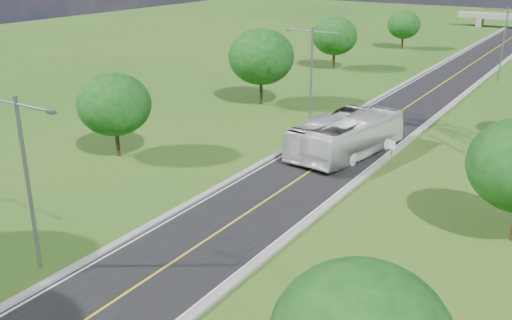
{
  "coord_description": "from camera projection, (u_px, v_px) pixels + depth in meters",
  "views": [
    {
      "loc": [
        19.55,
        -5.24,
        16.94
      ],
      "look_at": [
        -0.83,
        26.69,
        3.0
      ],
      "focal_mm": 40.0,
      "sensor_mm": 36.0,
      "label": 1
    }
  ],
  "objects": [
    {
      "name": "tree_lc",
      "position": [
        261.0,
        57.0,
        65.07
      ],
      "size": [
        7.56,
        7.56,
        8.79
      ],
      "color": "black",
      "rests_on": "ground"
    },
    {
      "name": "tree_ld",
      "position": [
        335.0,
        36.0,
        85.29
      ],
      "size": [
        6.72,
        6.72,
        7.82
      ],
      "color": "black",
      "rests_on": "ground"
    },
    {
      "name": "tree_lb",
      "position": [
        114.0,
        104.0,
        48.49
      ],
      "size": [
        6.3,
        6.3,
        7.33
      ],
      "color": "black",
      "rests_on": "ground"
    },
    {
      "name": "speed_limit_sign",
      "position": [
        392.0,
        150.0,
        46.74
      ],
      "size": [
        0.55,
        0.09,
        2.4
      ],
      "color": "slate",
      "rests_on": "ground"
    },
    {
      "name": "curb_right",
      "position": [
        463.0,
        97.0,
        69.9
      ],
      "size": [
        0.5,
        150.0,
        0.22
      ],
      "primitive_type": "cube",
      "color": "gray",
      "rests_on": "ground"
    },
    {
      "name": "tree_le",
      "position": [
        404.0,
        25.0,
        103.23
      ],
      "size": [
        5.88,
        5.88,
        6.84
      ],
      "color": "black",
      "rests_on": "ground"
    },
    {
      "name": "bus_outbound",
      "position": [
        355.0,
        137.0,
        49.39
      ],
      "size": [
        4.73,
        12.43,
        3.38
      ],
      "primitive_type": "imported",
      "rotation": [
        0.0,
        0.0,
        2.98
      ],
      "color": "white",
      "rests_on": "road"
    },
    {
      "name": "curb_left",
      "position": [
        396.0,
        88.0,
        74.19
      ],
      "size": [
        0.5,
        150.0,
        0.22
      ],
      "primitive_type": "cube",
      "color": "gray",
      "rests_on": "ground"
    },
    {
      "name": "ground",
      "position": [
        413.0,
        103.0,
        67.34
      ],
      "size": [
        260.0,
        260.0,
        0.0
      ],
      "primitive_type": "plane",
      "color": "#1F5317",
      "rests_on": "ground"
    },
    {
      "name": "streetlight_far_right",
      "position": [
        504.0,
        38.0,
        76.5
      ],
      "size": [
        5.9,
        0.25,
        10.0
      ],
      "color": "slate",
      "rests_on": "ground"
    },
    {
      "name": "road",
      "position": [
        428.0,
        93.0,
        72.07
      ],
      "size": [
        8.0,
        150.0,
        0.06
      ],
      "primitive_type": "cube",
      "color": "black",
      "rests_on": "ground"
    },
    {
      "name": "bus_inbound",
      "position": [
        331.0,
        133.0,
        50.66
      ],
      "size": [
        3.63,
        11.71,
        3.21
      ],
      "primitive_type": "imported",
      "rotation": [
        0.0,
        0.0,
        -0.08
      ],
      "color": "silver",
      "rests_on": "road"
    },
    {
      "name": "streetlight_near_left",
      "position": [
        26.0,
        170.0,
        30.34
      ],
      "size": [
        5.9,
        0.25,
        10.0
      ],
      "color": "slate",
      "rests_on": "ground"
    },
    {
      "name": "streetlight_mid_left",
      "position": [
        311.0,
        69.0,
        56.45
      ],
      "size": [
        5.9,
        0.25,
        10.0
      ],
      "color": "slate",
      "rests_on": "ground"
    }
  ]
}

